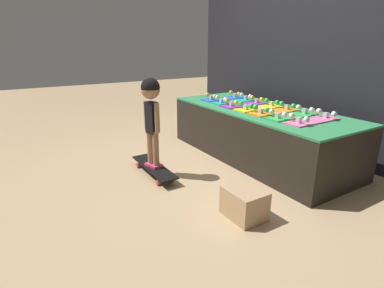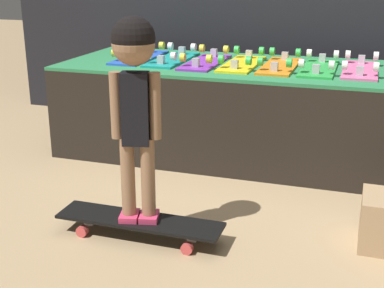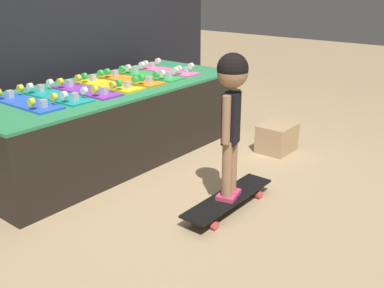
{
  "view_description": "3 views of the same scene",
  "coord_description": "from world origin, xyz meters",
  "px_view_note": "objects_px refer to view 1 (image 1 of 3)",
  "views": [
    {
      "loc": [
        2.49,
        -1.82,
        1.3
      ],
      "look_at": [
        -0.13,
        -0.21,
        0.27
      ],
      "focal_mm": 28.0,
      "sensor_mm": 36.0,
      "label": 1
    },
    {
      "loc": [
        0.74,
        -2.67,
        1.19
      ],
      "look_at": [
        -0.04,
        -0.27,
        0.34
      ],
      "focal_mm": 50.0,
      "sensor_mm": 36.0,
      "label": 2
    },
    {
      "loc": [
        -2.31,
        -2.07,
        1.4
      ],
      "look_at": [
        -0.03,
        -0.24,
        0.31
      ],
      "focal_mm": 42.0,
      "sensor_mm": 36.0,
      "label": 3
    }
  ],
  "objects_px": {
    "skateboard_blue_on_rack": "(223,98)",
    "skateboard_pink_on_rack": "(313,120)",
    "skateboard_green_on_rack": "(292,115)",
    "skateboard_purple_on_rack": "(244,104)",
    "skateboard_yellow_on_rack": "(259,107)",
    "skateboard_orange_on_rack": "(274,111)",
    "skateboard_on_floor": "(154,168)",
    "storage_box": "(244,203)",
    "child": "(151,106)",
    "skateboard_teal_on_rack": "(234,101)"
  },
  "relations": [
    {
      "from": "skateboard_blue_on_rack",
      "to": "storage_box",
      "type": "height_order",
      "value": "skateboard_blue_on_rack"
    },
    {
      "from": "skateboard_pink_on_rack",
      "to": "child",
      "type": "relative_size",
      "value": 0.67
    },
    {
      "from": "skateboard_blue_on_rack",
      "to": "skateboard_teal_on_rack",
      "type": "relative_size",
      "value": 1.0
    },
    {
      "from": "skateboard_purple_on_rack",
      "to": "skateboard_yellow_on_rack",
      "type": "bearing_deg",
      "value": 3.05
    },
    {
      "from": "skateboard_purple_on_rack",
      "to": "skateboard_on_floor",
      "type": "bearing_deg",
      "value": -86.94
    },
    {
      "from": "skateboard_purple_on_rack",
      "to": "skateboard_green_on_rack",
      "type": "relative_size",
      "value": 1.0
    },
    {
      "from": "storage_box",
      "to": "skateboard_pink_on_rack",
      "type": "bearing_deg",
      "value": 102.63
    },
    {
      "from": "skateboard_green_on_rack",
      "to": "child",
      "type": "xyz_separation_m",
      "value": [
        -0.65,
        -1.26,
        0.12
      ]
    },
    {
      "from": "skateboard_blue_on_rack",
      "to": "skateboard_teal_on_rack",
      "type": "distance_m",
      "value": 0.24
    },
    {
      "from": "skateboard_on_floor",
      "to": "skateboard_purple_on_rack",
      "type": "bearing_deg",
      "value": 93.06
    },
    {
      "from": "skateboard_purple_on_rack",
      "to": "skateboard_pink_on_rack",
      "type": "bearing_deg",
      "value": 1.77
    },
    {
      "from": "skateboard_blue_on_rack",
      "to": "skateboard_pink_on_rack",
      "type": "xyz_separation_m",
      "value": [
        1.43,
        -0.01,
        0.0
      ]
    },
    {
      "from": "skateboard_blue_on_rack",
      "to": "skateboard_yellow_on_rack",
      "type": "height_order",
      "value": "same"
    },
    {
      "from": "skateboard_teal_on_rack",
      "to": "child",
      "type": "relative_size",
      "value": 0.67
    },
    {
      "from": "skateboard_on_floor",
      "to": "skateboard_blue_on_rack",
      "type": "bearing_deg",
      "value": 112.71
    },
    {
      "from": "skateboard_orange_on_rack",
      "to": "storage_box",
      "type": "height_order",
      "value": "skateboard_orange_on_rack"
    },
    {
      "from": "skateboard_yellow_on_rack",
      "to": "skateboard_teal_on_rack",
      "type": "bearing_deg",
      "value": 177.97
    },
    {
      "from": "skateboard_blue_on_rack",
      "to": "skateboard_on_floor",
      "type": "xyz_separation_m",
      "value": [
        0.54,
        -1.3,
        -0.53
      ]
    },
    {
      "from": "skateboard_orange_on_rack",
      "to": "storage_box",
      "type": "xyz_separation_m",
      "value": [
        0.7,
        -1.0,
        -0.49
      ]
    },
    {
      "from": "skateboard_green_on_rack",
      "to": "skateboard_pink_on_rack",
      "type": "xyz_separation_m",
      "value": [
        0.24,
        0.02,
        0.0
      ]
    },
    {
      "from": "skateboard_yellow_on_rack",
      "to": "storage_box",
      "type": "distance_m",
      "value": 1.46
    },
    {
      "from": "skateboard_blue_on_rack",
      "to": "skateboard_orange_on_rack",
      "type": "height_order",
      "value": "same"
    },
    {
      "from": "skateboard_purple_on_rack",
      "to": "skateboard_orange_on_rack",
      "type": "bearing_deg",
      "value": 1.42
    },
    {
      "from": "skateboard_orange_on_rack",
      "to": "skateboard_green_on_rack",
      "type": "distance_m",
      "value": 0.24
    },
    {
      "from": "skateboard_orange_on_rack",
      "to": "storage_box",
      "type": "distance_m",
      "value": 1.32
    },
    {
      "from": "child",
      "to": "storage_box",
      "type": "distance_m",
      "value": 1.3
    },
    {
      "from": "skateboard_purple_on_rack",
      "to": "skateboard_yellow_on_rack",
      "type": "height_order",
      "value": "same"
    },
    {
      "from": "skateboard_orange_on_rack",
      "to": "skateboard_purple_on_rack",
      "type": "bearing_deg",
      "value": -178.58
    },
    {
      "from": "skateboard_teal_on_rack",
      "to": "child",
      "type": "xyz_separation_m",
      "value": [
        0.31,
        -1.28,
        0.12
      ]
    },
    {
      "from": "child",
      "to": "storage_box",
      "type": "bearing_deg",
      "value": -0.74
    },
    {
      "from": "storage_box",
      "to": "skateboard_yellow_on_rack",
      "type": "bearing_deg",
      "value": 133.22
    },
    {
      "from": "skateboard_blue_on_rack",
      "to": "skateboard_purple_on_rack",
      "type": "xyz_separation_m",
      "value": [
        0.48,
        -0.04,
        0.0
      ]
    },
    {
      "from": "skateboard_purple_on_rack",
      "to": "skateboard_pink_on_rack",
      "type": "xyz_separation_m",
      "value": [
        0.95,
        0.03,
        0.0
      ]
    },
    {
      "from": "skateboard_yellow_on_rack",
      "to": "skateboard_orange_on_rack",
      "type": "distance_m",
      "value": 0.24
    },
    {
      "from": "skateboard_on_floor",
      "to": "storage_box",
      "type": "distance_m",
      "value": 1.14
    },
    {
      "from": "skateboard_green_on_rack",
      "to": "child",
      "type": "bearing_deg",
      "value": -117.08
    },
    {
      "from": "skateboard_orange_on_rack",
      "to": "skateboard_pink_on_rack",
      "type": "relative_size",
      "value": 1.0
    },
    {
      "from": "skateboard_orange_on_rack",
      "to": "skateboard_on_floor",
      "type": "bearing_deg",
      "value": -107.88
    },
    {
      "from": "skateboard_purple_on_rack",
      "to": "skateboard_on_floor",
      "type": "height_order",
      "value": "skateboard_purple_on_rack"
    },
    {
      "from": "skateboard_purple_on_rack",
      "to": "skateboard_yellow_on_rack",
      "type": "xyz_separation_m",
      "value": [
        0.24,
        0.01,
        0.0
      ]
    },
    {
      "from": "skateboard_blue_on_rack",
      "to": "skateboard_green_on_rack",
      "type": "height_order",
      "value": "same"
    },
    {
      "from": "skateboard_orange_on_rack",
      "to": "skateboard_green_on_rack",
      "type": "height_order",
      "value": "same"
    },
    {
      "from": "skateboard_teal_on_rack",
      "to": "storage_box",
      "type": "bearing_deg",
      "value": -35.72
    },
    {
      "from": "skateboard_pink_on_rack",
      "to": "skateboard_teal_on_rack",
      "type": "bearing_deg",
      "value": 179.99
    },
    {
      "from": "skateboard_green_on_rack",
      "to": "skateboard_on_floor",
      "type": "distance_m",
      "value": 1.52
    },
    {
      "from": "skateboard_purple_on_rack",
      "to": "storage_box",
      "type": "xyz_separation_m",
      "value": [
        1.18,
        -0.99,
        -0.49
      ]
    },
    {
      "from": "skateboard_teal_on_rack",
      "to": "skateboard_pink_on_rack",
      "type": "distance_m",
      "value": 1.19
    },
    {
      "from": "skateboard_green_on_rack",
      "to": "skateboard_orange_on_rack",
      "type": "bearing_deg",
      "value": 179.46
    },
    {
      "from": "skateboard_purple_on_rack",
      "to": "skateboard_blue_on_rack",
      "type": "bearing_deg",
      "value": 174.94
    },
    {
      "from": "skateboard_blue_on_rack",
      "to": "skateboard_pink_on_rack",
      "type": "relative_size",
      "value": 1.0
    }
  ]
}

